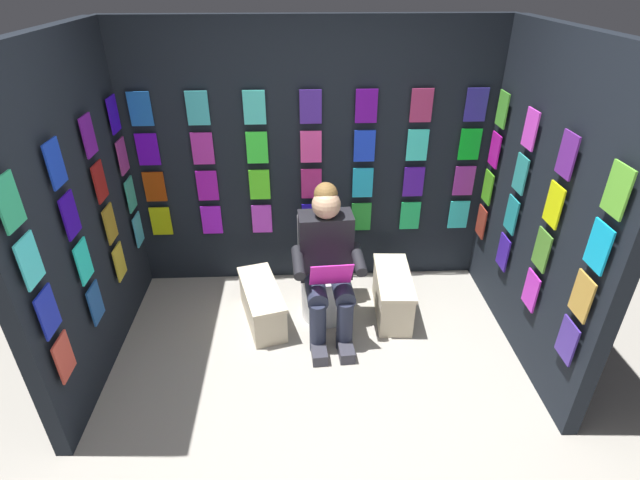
{
  "coord_description": "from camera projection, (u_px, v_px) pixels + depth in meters",
  "views": [
    {
      "loc": [
        0.1,
        1.91,
        2.54
      ],
      "look_at": [
        -0.03,
        -1.02,
        0.85
      ],
      "focal_mm": 27.05,
      "sensor_mm": 36.0,
      "label": 1
    }
  ],
  "objects": [
    {
      "name": "toilet",
      "position": [
        324.0,
        276.0,
        3.91
      ],
      "size": [
        0.41,
        0.56,
        0.77
      ],
      "rotation": [
        0.0,
        0.0,
        0.06
      ],
      "color": "white",
      "rests_on": "ground"
    },
    {
      "name": "display_wall_right",
      "position": [
        78.0,
        218.0,
        3.1
      ],
      "size": [
        0.14,
        1.85,
        2.22
      ],
      "color": "black",
      "rests_on": "ground"
    },
    {
      "name": "comic_longbox_far",
      "position": [
        262.0,
        304.0,
        3.86
      ],
      "size": [
        0.44,
        0.73,
        0.33
      ],
      "rotation": [
        0.0,
        0.0,
        0.27
      ],
      "color": "beige",
      "rests_on": "ground"
    },
    {
      "name": "display_wall_left",
      "position": [
        543.0,
        208.0,
        3.23
      ],
      "size": [
        0.14,
        1.85,
        2.22
      ],
      "color": "black",
      "rests_on": "ground"
    },
    {
      "name": "ground_plane",
      "position": [
        322.0,
        445.0,
        2.92
      ],
      "size": [
        30.0,
        30.0,
        0.0
      ],
      "primitive_type": "plane",
      "color": "#9E998E"
    },
    {
      "name": "person_reading",
      "position": [
        327.0,
        263.0,
        3.58
      ],
      "size": [
        0.54,
        0.7,
        1.19
      ],
      "rotation": [
        0.0,
        0.0,
        0.06
      ],
      "color": "black",
      "rests_on": "ground"
    },
    {
      "name": "comic_longbox_near",
      "position": [
        392.0,
        294.0,
        3.94
      ],
      "size": [
        0.31,
        0.68,
        0.37
      ],
      "rotation": [
        0.0,
        0.0,
        -0.06
      ],
      "color": "beige",
      "rests_on": "ground"
    },
    {
      "name": "display_wall_back",
      "position": [
        311.0,
        160.0,
        4.01
      ],
      "size": [
        3.07,
        0.14,
        2.22
      ],
      "color": "black",
      "rests_on": "ground"
    }
  ]
}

